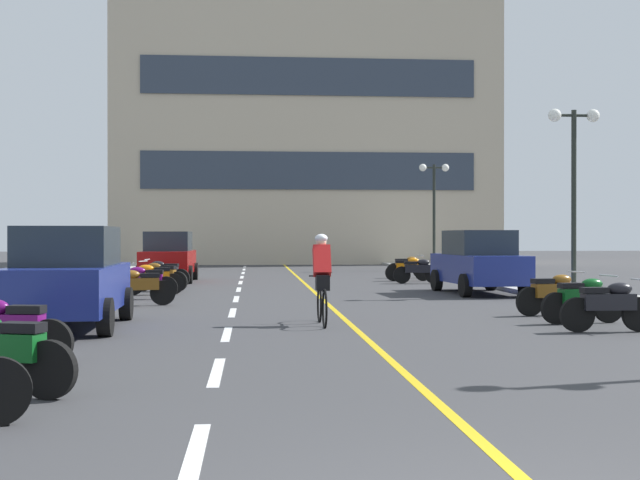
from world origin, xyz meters
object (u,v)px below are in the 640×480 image
object	(u,v)px
parked_car_far	(168,257)
motorcycle_2	(6,329)
motorcycle_7	(144,281)
cyclist_rider	(322,277)
street_lamp_far	(434,192)
motorcycle_6	(139,286)
parked_car_near	(68,277)
motorcycle_8	(153,278)
parked_car_mid	(479,262)
motorcycle_9	(160,276)
motorcycle_4	(583,299)
street_lamp_mid	(574,158)
motorcycle_3	(609,305)
motorcycle_10	(163,273)
motorcycle_11	(418,270)
motorcycle_13	(408,266)
motorcycle_12	(408,268)
motorcycle_5	(554,293)

from	to	relation	value
parked_car_far	motorcycle_2	bearing A→B (deg)	-90.16
motorcycle_7	cyclist_rider	world-z (taller)	cyclist_rider
street_lamp_far	cyclist_rider	size ratio (longest dim) A/B	2.84
motorcycle_6	parked_car_near	bearing A→B (deg)	-97.12
motorcycle_6	motorcycle_8	bearing A→B (deg)	91.72
motorcycle_7	motorcycle_8	distance (m)	1.70
parked_car_near	parked_car_far	bearing A→B (deg)	89.13
parked_car_mid	motorcycle_9	size ratio (longest dim) A/B	2.59
motorcycle_4	motorcycle_8	world-z (taller)	same
street_lamp_mid	motorcycle_2	world-z (taller)	street_lamp_mid
parked_car_near	motorcycle_3	world-z (taller)	parked_car_near
motorcycle_9	motorcycle_10	size ratio (longest dim) A/B	0.98
parked_car_far	motorcycle_6	bearing A→B (deg)	-88.07
parked_car_near	motorcycle_11	xyz separation A→B (m)	(9.05, 13.76, -0.44)
street_lamp_mid	motorcycle_13	xyz separation A→B (m)	(-2.83, 10.07, -3.37)
motorcycle_2	motorcycle_12	size ratio (longest dim) A/B	1.00
street_lamp_far	motorcycle_2	xyz separation A→B (m)	(-11.82, -29.25, -3.33)
motorcycle_13	street_lamp_mid	bearing A→B (deg)	-74.29
parked_car_far	motorcycle_8	size ratio (longest dim) A/B	2.47
parked_car_mid	motorcycle_11	bearing A→B (deg)	97.75
motorcycle_11	motorcycle_12	xyz separation A→B (m)	(-0.02, 1.69, 0.00)
motorcycle_9	parked_car_near	bearing A→B (deg)	-92.94
parked_car_far	motorcycle_10	world-z (taller)	parked_car_far
motorcycle_10	street_lamp_far	bearing A→B (deg)	47.33
motorcycle_7	motorcycle_13	bearing A→B (deg)	50.07
motorcycle_5	motorcycle_9	distance (m)	12.38
parked_car_far	motorcycle_3	bearing A→B (deg)	-61.76
motorcycle_8	motorcycle_9	world-z (taller)	same
parked_car_near	motorcycle_12	world-z (taller)	parked_car_near
motorcycle_9	motorcycle_5	bearing A→B (deg)	-43.29
parked_car_far	motorcycle_4	size ratio (longest dim) A/B	2.48
motorcycle_6	cyclist_rider	distance (m)	6.11
parked_car_far	motorcycle_7	bearing A→B (deg)	-88.47
parked_car_near	motorcycle_10	xyz separation A→B (m)	(0.42, 12.21, -0.44)
motorcycle_2	motorcycle_9	size ratio (longest dim) A/B	1.02
motorcycle_2	motorcycle_9	distance (m)	14.66
motorcycle_13	cyclist_rider	xyz separation A→B (m)	(-4.81, -17.38, 0.41)
motorcycle_8	motorcycle_13	size ratio (longest dim) A/B	1.01
parked_car_mid	motorcycle_10	xyz separation A→B (m)	(-9.36, 3.75, -0.44)
parked_car_near	motorcycle_9	xyz separation A→B (m)	(0.52, 10.18, -0.44)
motorcycle_11	motorcycle_8	bearing A→B (deg)	-149.06
motorcycle_3	cyclist_rider	bearing A→B (deg)	161.80
motorcycle_6	motorcycle_11	distance (m)	12.30
motorcycle_9	motorcycle_10	distance (m)	2.03
parked_car_far	motorcycle_6	size ratio (longest dim) A/B	2.51
street_lamp_far	parked_car_mid	size ratio (longest dim) A/B	1.17
motorcycle_5	motorcycle_12	bearing A→B (deg)	92.11
street_lamp_mid	motorcycle_12	xyz separation A→B (m)	(-3.19, 7.95, -3.37)
motorcycle_8	motorcycle_11	xyz separation A→B (m)	(8.56, 5.13, 0.00)
motorcycle_3	street_lamp_mid	bearing A→B (deg)	72.36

